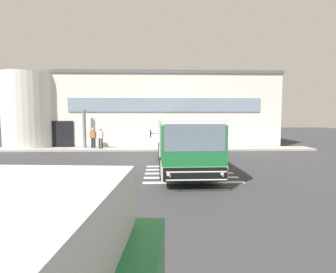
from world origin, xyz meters
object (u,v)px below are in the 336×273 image
(entry_support_column, at_px, (84,129))
(passenger_near_column, at_px, (93,136))
(bus_main_foreground, at_px, (182,142))
(safety_bollard_yellow, at_px, (177,146))
(passenger_by_doorway, at_px, (101,137))

(entry_support_column, distance_m, passenger_near_column, 1.08)
(bus_main_foreground, xyz_separation_m, safety_bollard_yellow, (0.09, 5.58, -0.88))
(entry_support_column, height_order, passenger_near_column, entry_support_column)
(safety_bollard_yellow, bearing_deg, passenger_near_column, 167.84)
(bus_main_foreground, bearing_deg, passenger_by_doorway, 132.69)
(entry_support_column, xyz_separation_m, bus_main_foreground, (7.65, -7.38, -0.42))
(passenger_near_column, bearing_deg, entry_support_column, 159.15)
(passenger_by_doorway, height_order, safety_bollard_yellow, passenger_by_doorway)
(bus_main_foreground, relative_size, safety_bollard_yellow, 12.10)
(passenger_by_doorway, relative_size, safety_bollard_yellow, 1.86)
(passenger_near_column, bearing_deg, safety_bollard_yellow, -12.16)
(entry_support_column, distance_m, bus_main_foreground, 10.64)
(entry_support_column, height_order, safety_bollard_yellow, entry_support_column)
(entry_support_column, relative_size, safety_bollard_yellow, 3.57)
(entry_support_column, xyz_separation_m, passenger_near_column, (0.80, -0.31, -0.64))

